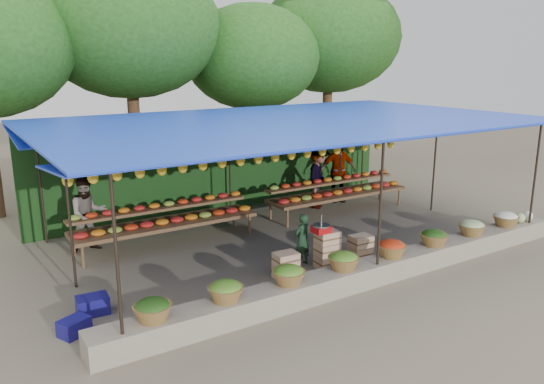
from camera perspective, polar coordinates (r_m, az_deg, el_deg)
ground at (r=12.40m, az=1.90°, el=-5.27°), size 60.00×60.00×0.00m
stone_curb at (r=10.33m, az=10.63°, el=-8.42°), size 10.60×0.55×0.40m
stall_canopy at (r=11.84m, az=1.81°, el=7.12°), size 10.80×6.60×2.82m
produce_baskets at (r=10.13m, az=10.31°, el=-6.64°), size 8.98×0.58×0.34m
netting_backdrop at (r=14.69m, az=-5.01°, el=2.82°), size 10.60×0.06×2.50m
tree_row at (r=17.28m, az=-8.42°, el=15.93°), size 16.51×5.50×7.12m
fruit_table_left at (r=12.26m, az=-11.39°, el=-2.80°), size 4.21×0.95×0.93m
fruit_table_right at (r=14.71m, az=7.03°, el=0.22°), size 4.21×0.95×0.93m
crate_counter at (r=10.82m, az=5.82°, el=-6.54°), size 2.37×0.36×0.77m
weighing_scale at (r=10.56m, az=5.31°, el=-3.91°), size 0.35×0.35×0.37m
vendor_seated at (r=10.86m, az=3.26°, el=-5.14°), size 0.44×0.33×1.08m
customer_left at (r=12.23m, az=-19.17°, el=-2.26°), size 0.82×0.65×1.66m
customer_mid at (r=14.95m, az=5.02°, el=1.62°), size 1.32×1.24×1.79m
customer_right at (r=15.69m, az=7.09°, el=2.30°), size 1.18×0.82×1.86m
blue_crate_front at (r=8.91m, az=-20.50°, el=-13.42°), size 0.53×0.47×0.26m
blue_crate_back at (r=9.46m, az=-18.72°, el=-11.44°), size 0.53×0.40×0.30m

